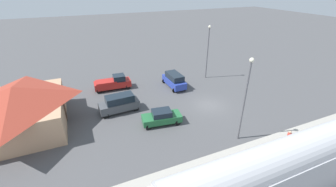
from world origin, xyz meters
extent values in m
plane|color=#4C4C4F|center=(0.00, 0.00, 0.00)|extent=(200.00, 200.00, 0.00)
cube|color=slate|center=(-14.00, 0.00, 0.09)|extent=(4.80, 70.00, 0.18)
cube|color=#59544C|center=(-13.28, 0.00, 0.24)|extent=(0.10, 70.00, 0.12)
cube|color=#A8A399|center=(-10.00, 0.00, 0.15)|extent=(3.20, 46.00, 0.30)
cube|color=silver|center=(-14.00, 4.54, 2.15)|extent=(2.90, 16.66, 3.70)
cube|color=#19389E|center=(-12.54, 4.54, 1.85)|extent=(0.04, 15.33, 0.36)
cylinder|color=silver|center=(-14.00, 4.54, 3.90)|extent=(2.75, 15.99, 2.76)
cube|color=tan|center=(4.00, 22.00, 1.64)|extent=(10.46, 8.80, 3.29)
pyramid|color=#9E3828|center=(4.00, 22.00, 4.17)|extent=(11.26, 9.60, 1.76)
cube|color=#4C3323|center=(4.00, 17.57, 1.05)|extent=(1.10, 0.08, 2.10)
cylinder|color=brown|center=(-10.25, -2.39, 0.72)|extent=(0.22, 0.22, 0.85)
cylinder|color=#CC3F33|center=(-10.25, -2.39, 1.46)|extent=(0.36, 0.36, 0.62)
sphere|color=tan|center=(-10.25, -2.39, 1.89)|extent=(0.24, 0.24, 0.24)
cube|color=#47494F|center=(3.19, 11.34, 0.84)|extent=(2.18, 4.98, 1.00)
cube|color=#19232D|center=(3.19, 11.19, 1.78)|extent=(1.88, 3.51, 0.88)
cylinder|color=black|center=(2.24, 13.20, 0.34)|extent=(0.22, 0.68, 0.68)
cylinder|color=black|center=(3.96, 13.28, 0.34)|extent=(0.22, 0.68, 0.68)
cylinder|color=black|center=(2.41, 9.40, 0.34)|extent=(0.22, 0.68, 0.68)
cylinder|color=black|center=(4.13, 9.48, 0.34)|extent=(0.22, 0.68, 0.68)
cube|color=red|center=(10.12, 10.85, 0.84)|extent=(2.21, 5.49, 0.92)
cube|color=#19232D|center=(10.07, 9.82, 1.72)|extent=(1.80, 1.81, 0.84)
cylinder|color=black|center=(10.88, 8.66, 0.38)|extent=(0.22, 0.76, 0.76)
cylinder|color=black|center=(9.16, 8.74, 0.38)|extent=(0.22, 0.76, 0.76)
cylinder|color=black|center=(11.08, 12.95, 0.38)|extent=(0.22, 0.76, 0.76)
cylinder|color=black|center=(9.36, 13.03, 0.38)|extent=(0.22, 0.76, 0.76)
cube|color=red|center=(10.16, 11.79, 1.40)|extent=(2.00, 3.05, 0.20)
cube|color=#236638|center=(-1.46, 7.42, 0.72)|extent=(2.45, 4.71, 0.76)
cube|color=#19232D|center=(-1.46, 7.42, 1.42)|extent=(1.90, 2.36, 0.64)
cylinder|color=black|center=(-2.01, 9.22, 0.34)|extent=(0.22, 0.68, 0.68)
cylinder|color=black|center=(-0.43, 9.00, 0.34)|extent=(0.22, 0.68, 0.68)
cylinder|color=black|center=(-2.49, 5.85, 0.34)|extent=(0.22, 0.68, 0.68)
cylinder|color=black|center=(-0.90, 5.63, 0.34)|extent=(0.22, 0.68, 0.68)
cube|color=#283D9E|center=(7.19, 1.87, 0.84)|extent=(4.95, 2.08, 1.00)
cube|color=#19232D|center=(7.04, 1.87, 1.78)|extent=(3.47, 1.81, 0.88)
cylinder|color=black|center=(9.07, 2.78, 0.34)|extent=(0.22, 0.68, 0.68)
cylinder|color=black|center=(9.11, 1.06, 0.34)|extent=(0.22, 0.68, 0.68)
cylinder|color=black|center=(5.27, 2.68, 0.34)|extent=(0.22, 0.68, 0.68)
cylinder|color=black|center=(5.32, 0.96, 0.34)|extent=(0.22, 0.68, 0.68)
cylinder|color=#515156|center=(-7.20, 1.05, 4.22)|extent=(0.16, 0.16, 8.45)
sphere|color=#EAE5C6|center=(-7.20, 1.05, 8.63)|extent=(0.44, 0.44, 0.44)
cylinder|color=#515156|center=(8.36, -4.66, 4.18)|extent=(0.16, 0.16, 8.36)
sphere|color=#EAE5C6|center=(8.36, -4.66, 8.54)|extent=(0.44, 0.44, 0.44)
camera|label=1|loc=(-21.37, 15.20, 14.80)|focal=23.56mm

